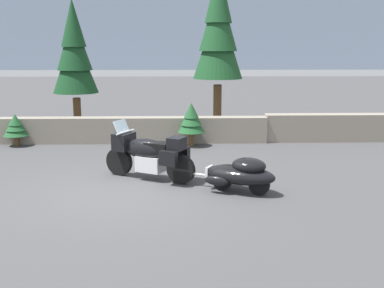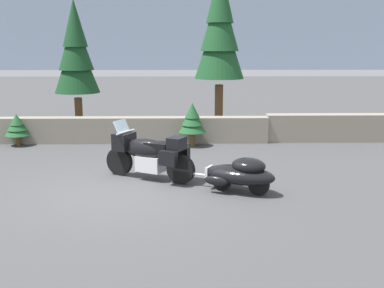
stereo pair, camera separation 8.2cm
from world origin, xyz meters
name	(u,v)px [view 1 (the left image)]	position (x,y,z in m)	size (l,w,h in m)	color
ground_plane	(122,190)	(0.00, 0.00, 0.00)	(80.00, 80.00, 0.00)	#424244
stone_guard_wall	(157,129)	(0.49, 5.05, 0.42)	(24.00, 0.60, 0.88)	gray
distant_ridgeline	(174,25)	(0.00, 95.05, 8.00)	(240.00, 80.00, 16.00)	#8C9EB7
touring_motorcycle	(149,153)	(0.51, 0.81, 0.62)	(2.11, 1.37, 1.33)	black
car_shaped_trailer	(241,173)	(2.50, -0.23, 0.41)	(2.12, 1.34, 0.76)	black
pine_tree_tall	(218,28)	(2.60, 7.11, 3.65)	(1.76, 1.76, 5.83)	brown
pine_tree_secondary	(74,51)	(-2.27, 6.17, 2.86)	(1.50, 1.50, 4.57)	brown
pine_sapling_near	(191,119)	(1.58, 4.43, 0.84)	(0.84, 0.84, 1.34)	brown
pine_sapling_farther	(15,126)	(-3.83, 4.62, 0.62)	(0.76, 0.76, 0.99)	brown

